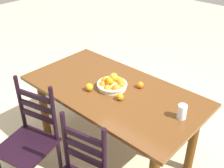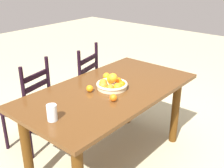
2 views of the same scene
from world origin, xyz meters
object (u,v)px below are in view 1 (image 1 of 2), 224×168
object	(u,v)px
fruit_bowl	(112,84)
dining_table	(113,101)
chair_by_cabinet	(30,140)
orange_loose_0	(140,85)
orange_loose_2	(89,87)
orange_loose_1	(120,97)
drinking_glass	(182,112)

from	to	relation	value
fruit_bowl	dining_table	bearing A→B (deg)	148.34
dining_table	chair_by_cabinet	bearing A→B (deg)	67.11
fruit_bowl	orange_loose_0	xyz separation A→B (m)	(-0.19, -0.17, -0.01)
dining_table	orange_loose_0	world-z (taller)	orange_loose_0
fruit_bowl	orange_loose_2	size ratio (longest dim) A/B	4.07
chair_by_cabinet	orange_loose_1	distance (m)	0.86
dining_table	drinking_glass	world-z (taller)	drinking_glass
dining_table	chair_by_cabinet	size ratio (longest dim) A/B	1.69
dining_table	fruit_bowl	size ratio (longest dim) A/B	5.93
dining_table	orange_loose_2	bearing A→B (deg)	48.05
dining_table	fruit_bowl	world-z (taller)	fruit_bowl
orange_loose_0	orange_loose_1	bearing A→B (deg)	88.44
fruit_bowl	orange_loose_1	world-z (taller)	fruit_bowl
chair_by_cabinet	drinking_glass	world-z (taller)	chair_by_cabinet
fruit_bowl	chair_by_cabinet	bearing A→B (deg)	68.76
orange_loose_2	fruit_bowl	bearing A→B (deg)	-125.76
orange_loose_2	drinking_glass	bearing A→B (deg)	-165.71
dining_table	orange_loose_1	xyz separation A→B (m)	(-0.16, 0.09, 0.16)
drinking_glass	chair_by_cabinet	bearing A→B (deg)	38.38
orange_loose_0	dining_table	bearing A→B (deg)	47.77
drinking_glass	dining_table	bearing A→B (deg)	4.14
orange_loose_0	orange_loose_2	xyz separation A→B (m)	(0.31, 0.34, 0.00)
dining_table	orange_loose_0	xyz separation A→B (m)	(-0.17, -0.18, 0.16)
chair_by_cabinet	orange_loose_0	distance (m)	1.08
dining_table	orange_loose_1	distance (m)	0.24
chair_by_cabinet	fruit_bowl	xyz separation A→B (m)	(-0.29, -0.74, 0.35)
chair_by_cabinet	orange_loose_1	size ratio (longest dim) A/B	16.22
fruit_bowl	orange_loose_1	bearing A→B (deg)	151.25
orange_loose_1	orange_loose_2	xyz separation A→B (m)	(0.30, 0.07, 0.00)
orange_loose_0	drinking_glass	size ratio (longest dim) A/B	0.51
orange_loose_0	drinking_glass	world-z (taller)	drinking_glass
chair_by_cabinet	orange_loose_2	xyz separation A→B (m)	(-0.16, -0.57, 0.35)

